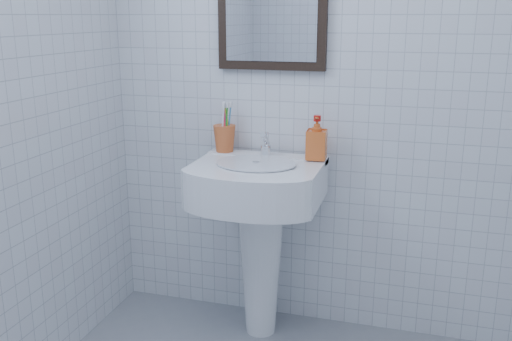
% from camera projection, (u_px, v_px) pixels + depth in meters
% --- Properties ---
extents(wall_back, '(2.20, 0.02, 2.50)m').
position_uv_depth(wall_back, '(340.00, 69.00, 2.54)').
color(wall_back, silver).
rests_on(wall_back, ground).
extents(washbasin, '(0.56, 0.41, 0.86)m').
position_uv_depth(washbasin, '(259.00, 220.00, 2.60)').
color(washbasin, white).
rests_on(washbasin, ground).
extents(faucet, '(0.05, 0.10, 0.12)m').
position_uv_depth(faucet, '(266.00, 146.00, 2.61)').
color(faucet, silver).
rests_on(faucet, washbasin).
extents(toothbrush_cup, '(0.13, 0.13, 0.13)m').
position_uv_depth(toothbrush_cup, '(225.00, 138.00, 2.69)').
color(toothbrush_cup, '#CA5A29').
rests_on(toothbrush_cup, washbasin).
extents(soap_dispenser, '(0.09, 0.10, 0.20)m').
position_uv_depth(soap_dispenser, '(317.00, 138.00, 2.54)').
color(soap_dispenser, '#B84311').
rests_on(soap_dispenser, washbasin).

